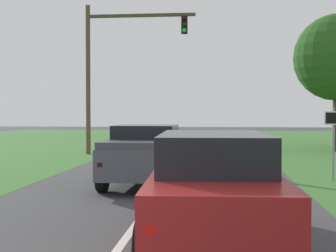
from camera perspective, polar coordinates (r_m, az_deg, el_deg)
ground_plane at (r=16.07m, az=0.07°, el=-6.34°), size 120.00×120.00×0.00m
red_suv_near at (r=8.07m, az=5.51°, el=-7.17°), size 2.42×5.07×1.86m
pickup_truck_lead at (r=14.57m, az=-2.57°, el=-3.38°), size 2.36×5.19×1.84m
traffic_light at (r=25.59m, az=-6.58°, el=8.10°), size 5.88×0.40×7.98m
keep_moving_sign at (r=16.28m, az=19.35°, el=-0.89°), size 0.60×0.09×2.40m
extra_tree_2 at (r=33.86m, az=19.61°, el=7.24°), size 3.70×3.70×7.50m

